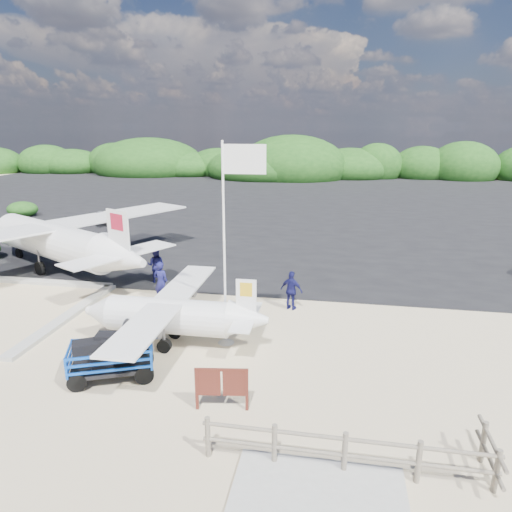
{
  "coord_description": "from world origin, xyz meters",
  "views": [
    {
      "loc": [
        5.58,
        -13.34,
        7.15
      ],
      "look_at": [
        2.37,
        4.69,
        1.96
      ],
      "focal_mm": 32.0,
      "sensor_mm": 36.0,
      "label": 1
    }
  ],
  "objects_px": {
    "signboard": "(222,409)",
    "aircraft_large": "(390,229)",
    "flagpole": "(226,343)",
    "aircraft_small": "(221,193)",
    "crew_a": "(161,282)",
    "crew_c": "(292,290)",
    "baggage_cart": "(113,378)",
    "crew_b": "(156,265)"
  },
  "relations": [
    {
      "from": "baggage_cart",
      "to": "flagpole",
      "type": "xyz_separation_m",
      "value": [
        2.75,
        2.81,
        0.0
      ]
    },
    {
      "from": "baggage_cart",
      "to": "aircraft_large",
      "type": "xyz_separation_m",
      "value": [
        10.2,
        22.66,
        0.0
      ]
    },
    {
      "from": "crew_a",
      "to": "aircraft_small",
      "type": "distance_m",
      "value": 33.44
    },
    {
      "from": "aircraft_small",
      "to": "crew_b",
      "type": "bearing_deg",
      "value": 98.23
    },
    {
      "from": "flagpole",
      "to": "crew_c",
      "type": "xyz_separation_m",
      "value": [
        1.9,
        3.38,
        0.81
      ]
    },
    {
      "from": "aircraft_large",
      "to": "signboard",
      "type": "bearing_deg",
      "value": 102.31
    },
    {
      "from": "crew_b",
      "to": "crew_c",
      "type": "bearing_deg",
      "value": 154.84
    },
    {
      "from": "crew_a",
      "to": "aircraft_small",
      "type": "xyz_separation_m",
      "value": [
        -5.82,
        32.92,
        -0.9
      ]
    },
    {
      "from": "crew_a",
      "to": "flagpole",
      "type": "bearing_deg",
      "value": 146.66
    },
    {
      "from": "signboard",
      "to": "aircraft_small",
      "type": "height_order",
      "value": "aircraft_small"
    },
    {
      "from": "flagpole",
      "to": "crew_a",
      "type": "xyz_separation_m",
      "value": [
        -3.55,
        3.17,
        0.9
      ]
    },
    {
      "from": "baggage_cart",
      "to": "aircraft_large",
      "type": "relative_size",
      "value": 0.16
    },
    {
      "from": "crew_a",
      "to": "aircraft_large",
      "type": "xyz_separation_m",
      "value": [
        11.0,
        16.68,
        -0.9
      ]
    },
    {
      "from": "crew_a",
      "to": "aircraft_small",
      "type": "height_order",
      "value": "crew_a"
    },
    {
      "from": "baggage_cart",
      "to": "crew_c",
      "type": "distance_m",
      "value": 7.78
    },
    {
      "from": "baggage_cart",
      "to": "crew_a",
      "type": "distance_m",
      "value": 6.1
    },
    {
      "from": "signboard",
      "to": "crew_c",
      "type": "height_order",
      "value": "crew_c"
    },
    {
      "from": "signboard",
      "to": "crew_a",
      "type": "relative_size",
      "value": 0.83
    },
    {
      "from": "crew_b",
      "to": "aircraft_small",
      "type": "relative_size",
      "value": 0.26
    },
    {
      "from": "crew_c",
      "to": "aircraft_small",
      "type": "relative_size",
      "value": 0.24
    },
    {
      "from": "flagpole",
      "to": "signboard",
      "type": "height_order",
      "value": "flagpole"
    },
    {
      "from": "flagpole",
      "to": "crew_a",
      "type": "height_order",
      "value": "flagpole"
    },
    {
      "from": "signboard",
      "to": "aircraft_large",
      "type": "bearing_deg",
      "value": 66.16
    },
    {
      "from": "baggage_cart",
      "to": "flagpole",
      "type": "height_order",
      "value": "flagpole"
    },
    {
      "from": "aircraft_large",
      "to": "crew_b",
      "type": "bearing_deg",
      "value": 77.41
    },
    {
      "from": "crew_a",
      "to": "crew_b",
      "type": "xyz_separation_m",
      "value": [
        -1.21,
        2.43,
        -0.04
      ]
    },
    {
      "from": "signboard",
      "to": "crew_b",
      "type": "xyz_separation_m",
      "value": [
        -5.58,
        9.36,
        0.85
      ]
    },
    {
      "from": "signboard",
      "to": "crew_c",
      "type": "xyz_separation_m",
      "value": [
        1.09,
        7.14,
        0.81
      ]
    },
    {
      "from": "crew_c",
      "to": "aircraft_large",
      "type": "height_order",
      "value": "aircraft_large"
    },
    {
      "from": "baggage_cart",
      "to": "signboard",
      "type": "height_order",
      "value": "baggage_cart"
    },
    {
      "from": "baggage_cart",
      "to": "crew_a",
      "type": "relative_size",
      "value": 1.43
    },
    {
      "from": "baggage_cart",
      "to": "crew_b",
      "type": "distance_m",
      "value": 8.68
    },
    {
      "from": "crew_c",
      "to": "aircraft_small",
      "type": "distance_m",
      "value": 34.61
    },
    {
      "from": "signboard",
      "to": "crew_c",
      "type": "bearing_deg",
      "value": 73.19
    },
    {
      "from": "flagpole",
      "to": "aircraft_small",
      "type": "relative_size",
      "value": 1.02
    },
    {
      "from": "baggage_cart",
      "to": "aircraft_large",
      "type": "bearing_deg",
      "value": 43.22
    },
    {
      "from": "crew_a",
      "to": "signboard",
      "type": "bearing_deg",
      "value": 130.58
    },
    {
      "from": "crew_c",
      "to": "aircraft_large",
      "type": "bearing_deg",
      "value": -89.66
    },
    {
      "from": "flagpole",
      "to": "crew_c",
      "type": "height_order",
      "value": "flagpole"
    },
    {
      "from": "flagpole",
      "to": "aircraft_large",
      "type": "distance_m",
      "value": 21.2
    },
    {
      "from": "aircraft_small",
      "to": "crew_a",
      "type": "bearing_deg",
      "value": 99.67
    },
    {
      "from": "baggage_cart",
      "to": "flagpole",
      "type": "bearing_deg",
      "value": 23.05
    }
  ]
}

